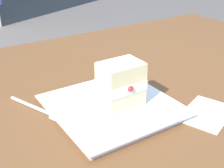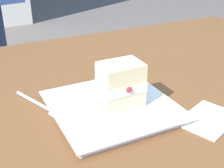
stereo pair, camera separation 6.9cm
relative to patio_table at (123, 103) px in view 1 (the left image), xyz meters
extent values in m
cylinder|color=brown|center=(-0.67, -0.37, -0.28)|extent=(0.07, 0.07, 0.66)
cube|color=brown|center=(0.00, 0.00, 0.07)|extent=(1.45, 0.86, 0.04)
cube|color=white|center=(0.13, 0.14, 0.10)|extent=(0.26, 0.26, 0.01)
cube|color=white|center=(0.13, 0.14, 0.10)|extent=(0.27, 0.27, 0.00)
cube|color=beige|center=(0.12, 0.15, 0.13)|extent=(0.09, 0.07, 0.04)
cube|color=white|center=(0.12, 0.15, 0.16)|extent=(0.10, 0.07, 0.02)
sphere|color=red|center=(0.12, 0.19, 0.16)|extent=(0.01, 0.01, 0.01)
sphere|color=red|center=(0.14, 0.13, 0.15)|extent=(0.01, 0.01, 0.01)
sphere|color=red|center=(0.14, 0.12, 0.16)|extent=(0.02, 0.02, 0.02)
cube|color=beige|center=(0.12, 0.15, 0.19)|extent=(0.09, 0.07, 0.04)
cube|color=white|center=(0.12, 0.15, 0.21)|extent=(0.09, 0.07, 0.00)
cylinder|color=silver|center=(0.29, 0.03, 0.09)|extent=(0.06, 0.13, 0.01)
cube|color=silver|center=(0.26, 0.11, 0.09)|extent=(0.03, 0.04, 0.01)
cube|color=white|center=(-0.04, 0.28, 0.09)|extent=(0.16, 0.14, 0.00)
camera|label=1|loc=(0.47, 0.66, 0.46)|focal=49.21mm
camera|label=2|loc=(0.41, 0.70, 0.46)|focal=49.21mm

